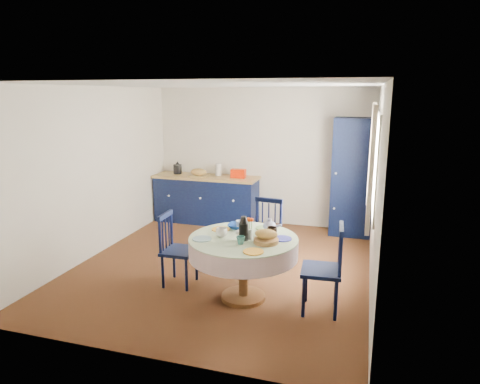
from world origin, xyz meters
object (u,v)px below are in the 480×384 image
object	(u,v)px
kitchen_counter	(206,198)
chair_far	(265,235)
mug_c	(272,231)
mug_b	(241,240)
pantry_cabinet	(353,177)
chair_right	(325,268)
dining_table	(244,248)
mug_a	(222,232)
mug_d	(240,224)
chair_left	(176,249)
cobalt_bowl	(238,226)

from	to	relation	value
kitchen_counter	chair_far	xyz separation A→B (m)	(1.59, -1.88, 0.04)
mug_c	mug_b	bearing A→B (deg)	-123.12
pantry_cabinet	chair_right	world-z (taller)	pantry_cabinet
dining_table	mug_a	distance (m)	0.32
chair_right	mug_d	distance (m)	1.21
chair_left	dining_table	bearing A→B (deg)	-100.43
dining_table	mug_b	xyz separation A→B (m)	(0.02, -0.22, 0.17)
mug_d	mug_c	bearing A→B (deg)	-22.54
chair_far	chair_right	distance (m)	1.34
chair_left	mug_a	world-z (taller)	chair_left
mug_b	dining_table	bearing A→B (deg)	95.96
pantry_cabinet	chair_far	distance (m)	2.26
pantry_cabinet	mug_b	size ratio (longest dim) A/B	20.55
dining_table	chair_far	world-z (taller)	dining_table
dining_table	cobalt_bowl	world-z (taller)	dining_table
kitchen_counter	pantry_cabinet	xyz separation A→B (m)	(2.66, 0.04, 0.54)
dining_table	cobalt_bowl	xyz separation A→B (m)	(-0.18, 0.31, 0.15)
dining_table	mug_a	bearing A→B (deg)	-170.00
mug_b	mug_d	distance (m)	0.62
dining_table	mug_b	bearing A→B (deg)	-84.04
kitchen_counter	mug_a	bearing A→B (deg)	-64.91
mug_a	cobalt_bowl	xyz separation A→B (m)	(0.09, 0.36, -0.02)
chair_far	cobalt_bowl	distance (m)	0.73
chair_right	mug_c	size ratio (longest dim) A/B	8.24
chair_left	pantry_cabinet	bearing A→B (deg)	-37.93
mug_b	pantry_cabinet	bearing A→B (deg)	70.86
mug_a	mug_d	xyz separation A→B (m)	(0.09, 0.41, -0.01)
kitchen_counter	mug_a	size ratio (longest dim) A/B	14.78
mug_b	mug_a	bearing A→B (deg)	148.07
mug_a	dining_table	bearing A→B (deg)	10.00
dining_table	cobalt_bowl	bearing A→B (deg)	119.37
pantry_cabinet	cobalt_bowl	bearing A→B (deg)	-116.47
dining_table	chair_right	world-z (taller)	dining_table
chair_right	mug_c	distance (m)	0.75
kitchen_counter	dining_table	xyz separation A→B (m)	(1.56, -2.83, 0.19)
pantry_cabinet	mug_a	xyz separation A→B (m)	(-1.36, -2.91, -0.18)
kitchen_counter	mug_c	xyz separation A→B (m)	(1.85, -2.65, 0.36)
dining_table	chair_far	xyz separation A→B (m)	(0.02, 0.95, -0.15)
pantry_cabinet	mug_a	distance (m)	3.22
chair_right	cobalt_bowl	xyz separation A→B (m)	(-1.12, 0.34, 0.28)
pantry_cabinet	mug_b	xyz separation A→B (m)	(-1.07, -3.09, -0.19)
cobalt_bowl	chair_far	bearing A→B (deg)	72.86
chair_left	chair_right	size ratio (longest dim) A/B	0.92
mug_c	chair_right	bearing A→B (deg)	-17.46
mug_a	mug_c	xyz separation A→B (m)	(0.55, 0.23, -0.00)
chair_left	chair_right	world-z (taller)	chair_right
dining_table	cobalt_bowl	distance (m)	0.39
chair_far	mug_b	world-z (taller)	chair_far
pantry_cabinet	cobalt_bowl	world-z (taller)	pantry_cabinet
mug_c	cobalt_bowl	bearing A→B (deg)	164.12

